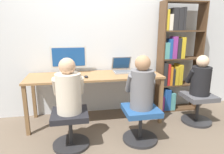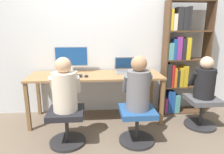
{
  "view_description": "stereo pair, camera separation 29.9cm",
  "coord_description": "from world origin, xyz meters",
  "px_view_note": "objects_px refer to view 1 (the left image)",
  "views": [
    {
      "loc": [
        -0.31,
        -2.69,
        1.49
      ],
      "look_at": [
        0.24,
        0.16,
        0.76
      ],
      "focal_mm": 32.0,
      "sensor_mm": 36.0,
      "label": 1
    },
    {
      "loc": [
        -0.01,
        -2.73,
        1.49
      ],
      "look_at": [
        0.24,
        0.16,
        0.76
      ],
      "focal_mm": 32.0,
      "sensor_mm": 36.0,
      "label": 2
    }
  ],
  "objects_px": {
    "laptop": "(123,69)",
    "office_chair_left": "(70,126)",
    "person_at_laptop": "(142,85)",
    "bookshelf": "(175,60)",
    "person_near_shelf": "(201,78)",
    "desktop_monitor": "(69,59)",
    "office_chair_side": "(198,106)",
    "person_at_monitor": "(68,89)",
    "office_chair_right": "(141,121)",
    "keyboard": "(68,77)"
  },
  "relations": [
    {
      "from": "office_chair_left",
      "to": "person_near_shelf",
      "type": "bearing_deg",
      "value": 8.6
    },
    {
      "from": "person_at_monitor",
      "to": "bookshelf",
      "type": "bearing_deg",
      "value": 24.65
    },
    {
      "from": "laptop",
      "to": "person_at_laptop",
      "type": "relative_size",
      "value": 0.51
    },
    {
      "from": "desktop_monitor",
      "to": "person_at_monitor",
      "type": "distance_m",
      "value": 0.9
    },
    {
      "from": "office_chair_left",
      "to": "person_at_laptop",
      "type": "xyz_separation_m",
      "value": [
        0.91,
        -0.04,
        0.49
      ]
    },
    {
      "from": "bookshelf",
      "to": "person_at_monitor",
      "type": "bearing_deg",
      "value": -155.35
    },
    {
      "from": "office_chair_left",
      "to": "bookshelf",
      "type": "distance_m",
      "value": 2.1
    },
    {
      "from": "keyboard",
      "to": "office_chair_right",
      "type": "xyz_separation_m",
      "value": [
        0.93,
        -0.6,
        -0.5
      ]
    },
    {
      "from": "office_chair_side",
      "to": "keyboard",
      "type": "bearing_deg",
      "value": 172.55
    },
    {
      "from": "office_chair_side",
      "to": "desktop_monitor",
      "type": "bearing_deg",
      "value": 163.68
    },
    {
      "from": "office_chair_left",
      "to": "office_chair_right",
      "type": "xyz_separation_m",
      "value": [
        0.91,
        -0.04,
        0.0
      ]
    },
    {
      "from": "laptop",
      "to": "person_near_shelf",
      "type": "xyz_separation_m",
      "value": [
        1.1,
        -0.51,
        -0.08
      ]
    },
    {
      "from": "office_chair_right",
      "to": "office_chair_side",
      "type": "height_order",
      "value": "same"
    },
    {
      "from": "laptop",
      "to": "person_at_laptop",
      "type": "height_order",
      "value": "person_at_laptop"
    },
    {
      "from": "office_chair_right",
      "to": "bookshelf",
      "type": "relative_size",
      "value": 0.25
    },
    {
      "from": "person_at_laptop",
      "to": "office_chair_side",
      "type": "relative_size",
      "value": 1.47
    },
    {
      "from": "person_at_laptop",
      "to": "office_chair_side",
      "type": "height_order",
      "value": "person_at_laptop"
    },
    {
      "from": "office_chair_left",
      "to": "office_chair_side",
      "type": "distance_m",
      "value": 2.0
    },
    {
      "from": "office_chair_right",
      "to": "office_chair_side",
      "type": "bearing_deg",
      "value": 17.53
    },
    {
      "from": "keyboard",
      "to": "office_chair_right",
      "type": "distance_m",
      "value": 1.21
    },
    {
      "from": "laptop",
      "to": "bookshelf",
      "type": "distance_m",
      "value": 0.94
    },
    {
      "from": "person_at_laptop",
      "to": "person_near_shelf",
      "type": "xyz_separation_m",
      "value": [
        1.06,
        0.34,
        -0.04
      ]
    },
    {
      "from": "laptop",
      "to": "person_at_laptop",
      "type": "distance_m",
      "value": 0.85
    },
    {
      "from": "desktop_monitor",
      "to": "laptop",
      "type": "bearing_deg",
      "value": -4.39
    },
    {
      "from": "person_at_laptop",
      "to": "desktop_monitor",
      "type": "bearing_deg",
      "value": 135.09
    },
    {
      "from": "office_chair_right",
      "to": "person_near_shelf",
      "type": "distance_m",
      "value": 1.21
    },
    {
      "from": "desktop_monitor",
      "to": "office_chair_side",
      "type": "bearing_deg",
      "value": -16.32
    },
    {
      "from": "office_chair_right",
      "to": "person_at_laptop",
      "type": "relative_size",
      "value": 0.68
    },
    {
      "from": "person_near_shelf",
      "to": "desktop_monitor",
      "type": "bearing_deg",
      "value": 163.8
    },
    {
      "from": "office_chair_left",
      "to": "office_chair_side",
      "type": "relative_size",
      "value": 1.0
    },
    {
      "from": "office_chair_left",
      "to": "person_at_laptop",
      "type": "relative_size",
      "value": 0.68
    },
    {
      "from": "bookshelf",
      "to": "keyboard",
      "type": "bearing_deg",
      "value": -171.24
    },
    {
      "from": "person_at_monitor",
      "to": "bookshelf",
      "type": "distance_m",
      "value": 2.0
    },
    {
      "from": "office_chair_left",
      "to": "person_at_laptop",
      "type": "distance_m",
      "value": 1.04
    },
    {
      "from": "desktop_monitor",
      "to": "office_chair_right",
      "type": "xyz_separation_m",
      "value": [
        0.91,
        -0.92,
        -0.72
      ]
    },
    {
      "from": "desktop_monitor",
      "to": "bookshelf",
      "type": "xyz_separation_m",
      "value": [
        1.81,
        -0.04,
        -0.07
      ]
    },
    {
      "from": "person_near_shelf",
      "to": "person_at_monitor",
      "type": "bearing_deg",
      "value": -171.54
    },
    {
      "from": "laptop",
      "to": "office_chair_left",
      "type": "distance_m",
      "value": 1.31
    },
    {
      "from": "laptop",
      "to": "person_at_laptop",
      "type": "xyz_separation_m",
      "value": [
        0.04,
        -0.84,
        -0.04
      ]
    },
    {
      "from": "office_chair_side",
      "to": "person_near_shelf",
      "type": "distance_m",
      "value": 0.46
    },
    {
      "from": "laptop",
      "to": "person_at_monitor",
      "type": "bearing_deg",
      "value": -137.54
    },
    {
      "from": "bookshelf",
      "to": "person_near_shelf",
      "type": "relative_size",
      "value": 3.09
    },
    {
      "from": "keyboard",
      "to": "person_at_laptop",
      "type": "bearing_deg",
      "value": -32.57
    },
    {
      "from": "desktop_monitor",
      "to": "laptop",
      "type": "distance_m",
      "value": 0.9
    },
    {
      "from": "office_chair_left",
      "to": "desktop_monitor",
      "type": "bearing_deg",
      "value": 89.92
    },
    {
      "from": "desktop_monitor",
      "to": "bookshelf",
      "type": "relative_size",
      "value": 0.3
    },
    {
      "from": "office_chair_side",
      "to": "person_at_monitor",
      "type": "bearing_deg",
      "value": -171.66
    },
    {
      "from": "office_chair_right",
      "to": "person_at_laptop",
      "type": "height_order",
      "value": "person_at_laptop"
    },
    {
      "from": "laptop",
      "to": "office_chair_side",
      "type": "height_order",
      "value": "laptop"
    },
    {
      "from": "desktop_monitor",
      "to": "bookshelf",
      "type": "distance_m",
      "value": 1.81
    }
  ]
}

